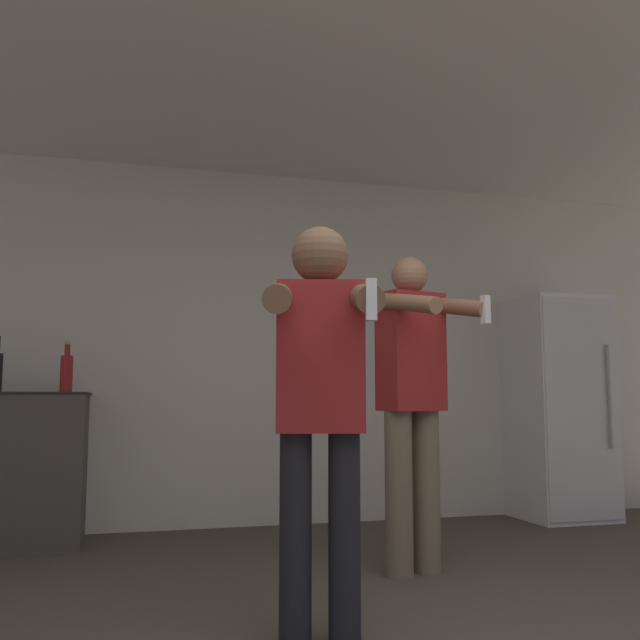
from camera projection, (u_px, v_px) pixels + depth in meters
name	position (u px, v px, depth m)	size (l,w,h in m)	color
wall_back	(264.00, 346.00, 5.19)	(7.00, 0.06, 2.55)	beige
ceiling_slab	(328.00, 75.00, 3.73)	(7.00, 3.83, 0.05)	silver
refrigerator	(559.00, 407.00, 5.41)	(0.64, 0.64, 1.66)	white
bottle_brown_liquor	(67.00, 371.00, 4.40)	(0.08, 0.08, 0.32)	maroon
person_woman_foreground	(320.00, 387.00, 2.69)	(0.49, 0.56, 1.55)	black
person_man_side	(413.00, 395.00, 3.72)	(0.48, 0.59, 1.64)	#75664C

